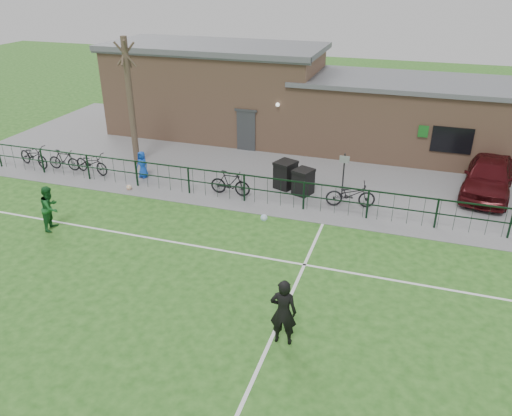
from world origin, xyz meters
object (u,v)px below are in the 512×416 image
(bicycle_a, at_px, (34,156))
(bicycle_b, at_px, (64,160))
(wheelie_bin_left, at_px, (285,176))
(car_maroon, at_px, (489,176))
(sign_post, at_px, (343,177))
(bicycle_d, at_px, (230,183))
(wheelie_bin_right, at_px, (303,183))
(bare_tree, at_px, (131,103))
(bicycle_c, at_px, (92,163))
(ball_ground, at_px, (129,187))
(spectator_child, at_px, (142,164))
(bicycle_e, at_px, (351,195))
(outfield_player, at_px, (50,208))

(bicycle_a, height_order, bicycle_b, bicycle_a)
(wheelie_bin_left, bearing_deg, car_maroon, 34.82)
(car_maroon, relative_size, bicycle_b, 2.87)
(wheelie_bin_left, distance_m, sign_post, 2.62)
(bicycle_a, xyz_separation_m, bicycle_b, (1.69, 0.06, -0.05))
(bicycle_b, bearing_deg, bicycle_d, -94.62)
(wheelie_bin_right, bearing_deg, bare_tree, -165.58)
(bicycle_c, bearing_deg, ball_ground, -102.93)
(bicycle_c, distance_m, bicycle_d, 7.01)
(wheelie_bin_left, relative_size, spectator_child, 0.91)
(car_maroon, xyz_separation_m, bicycle_a, (-20.52, -3.35, -0.26))
(bicycle_e, distance_m, outfield_player, 11.46)
(sign_post, bearing_deg, bicycle_c, -176.03)
(sign_post, distance_m, spectator_child, 9.09)
(bare_tree, height_order, bicycle_c, bare_tree)
(wheelie_bin_left, height_order, outfield_player, outfield_player)
(sign_post, height_order, bicycle_d, sign_post)
(bare_tree, height_order, bicycle_a, bare_tree)
(bicycle_d, distance_m, ball_ground, 4.49)
(spectator_child, bearing_deg, bicycle_a, -165.49)
(bicycle_b, bearing_deg, bicycle_e, -92.16)
(car_maroon, distance_m, bicycle_c, 17.62)
(wheelie_bin_right, bearing_deg, car_maroon, 39.94)
(outfield_player, bearing_deg, bicycle_c, 7.87)
(bicycle_b, height_order, bicycle_d, bicycle_d)
(bicycle_b, bearing_deg, wheelie_bin_left, -86.38)
(bare_tree, xyz_separation_m, bicycle_b, (-2.78, -1.89, -2.49))
(bare_tree, distance_m, bicycle_e, 11.13)
(sign_post, relative_size, bicycle_c, 1.04)
(bare_tree, xyz_separation_m, bicycle_c, (-1.27, -1.86, -2.47))
(outfield_player, bearing_deg, bare_tree, -7.30)
(sign_post, bearing_deg, bicycle_d, -167.09)
(bare_tree, height_order, sign_post, bare_tree)
(ball_ground, bearing_deg, bicycle_b, 165.05)
(outfield_player, bearing_deg, sign_post, -70.76)
(wheelie_bin_right, xyz_separation_m, bicycle_c, (-9.91, -0.80, -0.01))
(bicycle_d, bearing_deg, spectator_child, 83.09)
(bare_tree, bearing_deg, bicycle_b, -145.89)
(bicycle_e, bearing_deg, bare_tree, 68.96)
(wheelie_bin_right, distance_m, outfield_player, 10.00)
(car_maroon, bearing_deg, bicycle_e, -140.51)
(bare_tree, height_order, bicycle_e, bare_tree)
(bare_tree, bearing_deg, sign_post, -5.88)
(bare_tree, relative_size, bicycle_b, 3.68)
(sign_post, bearing_deg, wheelie_bin_left, 170.62)
(wheelie_bin_right, relative_size, bicycle_b, 0.63)
(bicycle_c, xyz_separation_m, spectator_child, (2.50, 0.33, 0.11))
(bare_tree, xyz_separation_m, ball_ground, (1.35, -2.99, -2.88))
(bicycle_e, bearing_deg, ball_ground, 85.84)
(bare_tree, relative_size, ball_ground, 25.45)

